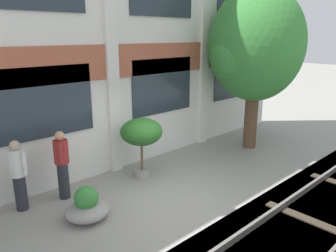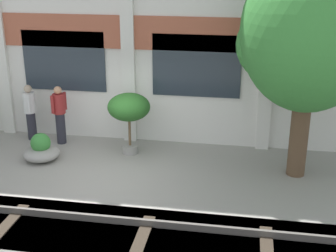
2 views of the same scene
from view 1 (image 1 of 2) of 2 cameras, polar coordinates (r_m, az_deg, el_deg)
name	(u,v)px [view 1 (image 1 of 2)]	position (r m, az deg, el deg)	size (l,w,h in m)	color
ground_plane	(175,199)	(8.04, 1.18, -12.58)	(80.00, 80.00, 0.00)	gray
apartment_facade	(104,25)	(9.22, -11.11, 16.90)	(15.35, 0.64, 8.13)	silver
broadleaf_tree	(256,48)	(11.23, 15.05, 13.04)	(3.23, 3.07, 5.32)	brown
potted_plant_wide_bowl	(87,207)	(7.37, -13.93, -13.49)	(0.94, 0.94, 0.74)	gray
potted_plant_low_pan	(141,134)	(8.74, -4.66, -1.34)	(1.13, 1.13, 1.67)	gray
resident_by_doorway	(18,173)	(7.94, -24.63, -7.50)	(0.34, 0.50, 1.63)	#282833
resident_watching_tracks	(62,163)	(8.12, -17.98, -6.11)	(0.34, 0.48, 1.67)	#282833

